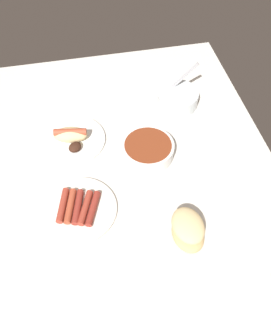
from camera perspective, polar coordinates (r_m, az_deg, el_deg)
ground_plane at (r=115.12cm, az=-0.06°, el=-0.04°), size 120.00×90.00×3.00cm
bread_stack at (r=98.59cm, az=8.40°, el=-9.76°), size 12.73×9.45×7.20cm
plate_sausages at (r=105.12cm, az=-9.16°, el=-6.46°), size 22.52×22.52×3.01cm
plate_hotdog_assembled at (r=121.02cm, az=-10.23°, el=4.73°), size 22.59×22.59×5.61cm
bowl_coleslaw at (r=132.04cm, az=6.75°, el=11.13°), size 14.86×14.86×15.05cm
bowl_chili at (r=114.69cm, az=1.99°, el=3.02°), size 16.84×16.84×4.96cm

